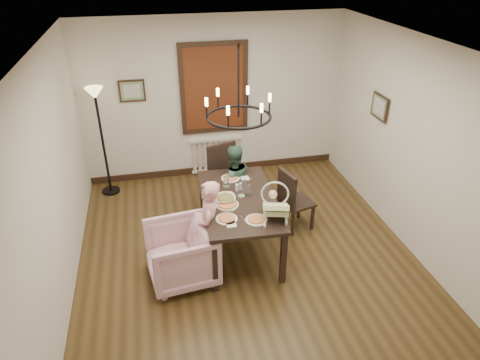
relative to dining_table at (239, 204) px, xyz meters
name	(u,v)px	position (x,y,z in m)	size (l,w,h in m)	color
room_shell	(241,151)	(0.07, 0.18, 0.68)	(4.51, 5.00, 2.81)	#4F3A1B
dining_table	(239,204)	(0.00, 0.00, 0.00)	(1.04, 1.76, 0.80)	black
chair_far	(228,181)	(0.04, 0.94, -0.17)	(0.48, 0.48, 1.10)	black
chair_right	(297,199)	(0.94, 0.30, -0.23)	(0.43, 0.43, 0.98)	black
armchair	(181,254)	(-0.84, -0.46, -0.34)	(0.81, 0.84, 0.76)	#EBB3CE
elderly_woman	(209,234)	(-0.45, -0.33, -0.19)	(0.39, 0.25, 1.06)	#DF9EA0
seated_man	(233,190)	(0.07, 0.72, -0.21)	(0.50, 0.39, 1.02)	#365B46
baby_bouncer	(276,205)	(0.35, -0.51, 0.25)	(0.37, 0.50, 0.32)	beige
salad_bowl	(225,198)	(-0.19, -0.03, 0.13)	(0.33, 0.33, 0.08)	white
pizza_platter	(227,204)	(-0.18, -0.14, 0.11)	(0.30, 0.30, 0.04)	tan
drinking_glass	(248,190)	(0.14, 0.07, 0.16)	(0.07, 0.07, 0.14)	silver
window_blinds	(214,89)	(0.07, 2.27, 0.88)	(1.00, 0.03, 1.40)	#5F2113
radiator	(216,155)	(0.07, 2.29, -0.37)	(0.92, 0.12, 0.62)	silver
picture_back	(132,91)	(-1.28, 2.28, 0.93)	(0.42, 0.03, 0.36)	black
picture_right	(380,107)	(2.28, 0.71, 0.93)	(0.42, 0.03, 0.36)	black
floor_lamp	(103,144)	(-1.83, 1.96, 0.18)	(0.30, 0.30, 1.80)	black
chandelier	(239,117)	(0.00, 0.00, 1.23)	(0.80, 0.80, 0.04)	black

